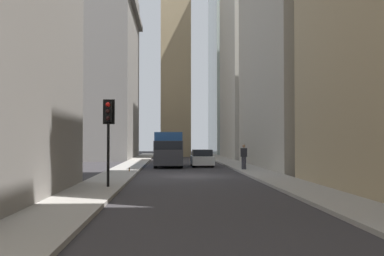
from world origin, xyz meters
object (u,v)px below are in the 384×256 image
object	(u,v)px
sedan_white	(202,159)
traffic_light_foreground	(108,122)
pedestrian	(244,156)
discarded_bottle	(129,170)
delivery_truck	(168,149)

from	to	relation	value
sedan_white	traffic_light_foreground	size ratio (longest dim) A/B	1.12
pedestrian	sedan_white	bearing A→B (deg)	21.72
discarded_bottle	traffic_light_foreground	bearing A→B (deg)	179.76
delivery_truck	sedan_white	distance (m)	2.93
traffic_light_foreground	delivery_truck	bearing A→B (deg)	-8.09
pedestrian	discarded_bottle	distance (m)	8.12
sedan_white	pedestrian	distance (m)	6.83
delivery_truck	pedestrian	xyz separation A→B (m)	(-5.99, -5.32, -0.37)
delivery_truck	pedestrian	distance (m)	8.02
delivery_truck	pedestrian	bearing A→B (deg)	-138.37
traffic_light_foreground	pedestrian	world-z (taller)	traffic_light_foreground
delivery_truck	sedan_white	world-z (taller)	delivery_truck
pedestrian	traffic_light_foreground	bearing A→B (deg)	147.07
sedan_white	traffic_light_foreground	bearing A→B (deg)	163.81
delivery_truck	sedan_white	size ratio (longest dim) A/B	1.50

